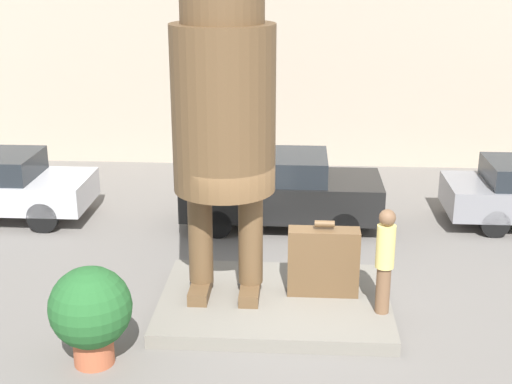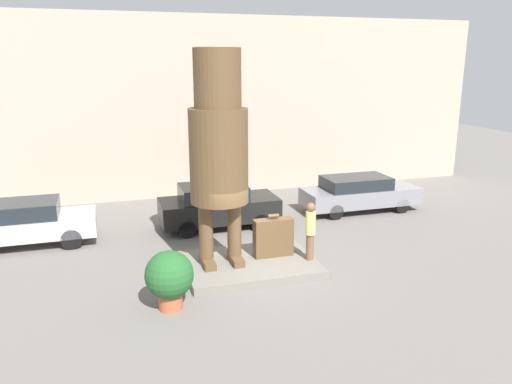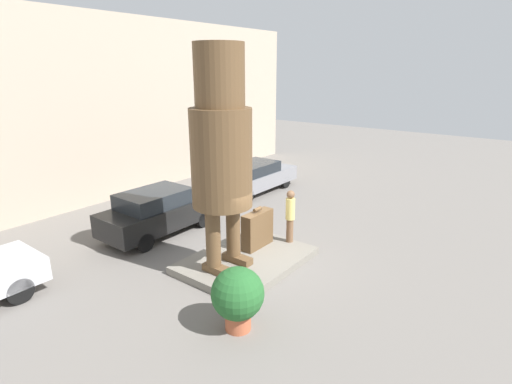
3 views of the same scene
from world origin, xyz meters
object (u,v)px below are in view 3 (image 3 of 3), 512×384
Objects in this scene: tourist at (290,214)px; parked_car_black at (159,211)px; statue_figure at (221,144)px; parked_car_grey at (254,177)px; planter_pot at (238,296)px; giant_suitcase at (257,229)px.

parked_car_black is at bearing 112.32° from tourist.
parked_car_black is at bearing 78.27° from statue_figure.
tourist is 0.37× the size of parked_car_grey.
parked_car_grey is at bearing 35.79° from planter_pot.
statue_figure is 4.61× the size of giant_suitcase.
parked_car_grey is (5.98, 0.37, -0.08)m from parked_car_black.
planter_pot is at bearing -131.42° from statue_figure.
parked_car_black is 6.00m from parked_car_grey.
tourist reaches higher than giant_suitcase.
parked_car_black reaches higher than parked_car_grey.
parked_car_grey is (6.77, 4.16, -3.01)m from statue_figure.
parked_car_grey is (4.20, 4.73, -0.42)m from tourist.
giant_suitcase is 3.94m from planter_pot.
statue_figure is 4.04× the size of planter_pot.
parked_car_black reaches higher than giant_suitcase.
planter_pot reaches higher than parked_car_grey.
statue_figure reaches higher than parked_car_black.
giant_suitcase reaches higher than parked_car_grey.
parked_car_black is at bearing 102.82° from giant_suitcase.
statue_figure is 1.41× the size of parked_car_black.
giant_suitcase is 0.31× the size of parked_car_black.
planter_pot is at bearing -161.90° from tourist.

